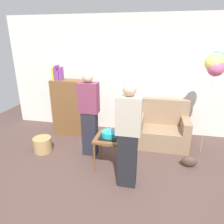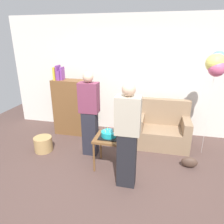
# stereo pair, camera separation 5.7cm
# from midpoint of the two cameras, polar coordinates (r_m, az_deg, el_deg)

# --- Properties ---
(ground_plane) EXTENTS (8.00, 8.00, 0.00)m
(ground_plane) POSITION_cam_midpoint_polar(r_m,az_deg,el_deg) (3.55, -0.05, -18.01)
(ground_plane) COLOR #4C3833
(wall_back) EXTENTS (6.00, 0.10, 2.70)m
(wall_back) POSITION_cam_midpoint_polar(r_m,az_deg,el_deg) (4.89, 5.43, 10.02)
(wall_back) COLOR silver
(wall_back) RESTS_ON ground_plane
(couch) EXTENTS (1.10, 0.70, 0.96)m
(couch) POSITION_cam_midpoint_polar(r_m,az_deg,el_deg) (4.52, 14.13, -4.82)
(couch) COLOR #8C7054
(couch) RESTS_ON ground_plane
(bookshelf) EXTENTS (0.80, 0.36, 1.62)m
(bookshelf) POSITION_cam_midpoint_polar(r_m,az_deg,el_deg) (4.89, -10.99, 1.51)
(bookshelf) COLOR brown
(bookshelf) RESTS_ON ground_plane
(side_table) EXTENTS (0.48, 0.48, 0.58)m
(side_table) POSITION_cam_midpoint_polar(r_m,az_deg,el_deg) (3.59, -0.45, -8.23)
(side_table) COLOR brown
(side_table) RESTS_ON ground_plane
(birthday_cake) EXTENTS (0.32, 0.32, 0.17)m
(birthday_cake) POSITION_cam_midpoint_polar(r_m,az_deg,el_deg) (3.52, -0.45, -6.26)
(birthday_cake) COLOR black
(birthday_cake) RESTS_ON side_table
(person_blowing_candles) EXTENTS (0.36, 0.22, 1.63)m
(person_blowing_candles) POSITION_cam_midpoint_polar(r_m,az_deg,el_deg) (3.86, -5.89, -0.68)
(person_blowing_candles) COLOR #23232D
(person_blowing_candles) RESTS_ON ground_plane
(person_holding_cake) EXTENTS (0.36, 0.22, 1.63)m
(person_holding_cake) POSITION_cam_midpoint_polar(r_m,az_deg,el_deg) (3.01, 4.86, -6.87)
(person_holding_cake) COLOR black
(person_holding_cake) RESTS_ON ground_plane
(wicker_basket) EXTENTS (0.36, 0.36, 0.30)m
(wicker_basket) POSITION_cam_midpoint_polar(r_m,az_deg,el_deg) (4.43, -18.31, -8.49)
(wicker_basket) COLOR #A88451
(wicker_basket) RESTS_ON ground_plane
(handbag) EXTENTS (0.28, 0.14, 0.20)m
(handbag) POSITION_cam_midpoint_polar(r_m,az_deg,el_deg) (4.01, 21.21, -12.95)
(handbag) COLOR #473328
(handbag) RESTS_ON ground_plane
(balloon_bunch) EXTENTS (0.35, 0.39, 1.98)m
(balloon_bunch) POSITION_cam_midpoint_polar(r_m,az_deg,el_deg) (4.08, 27.58, 11.99)
(balloon_bunch) COLOR silver
(balloon_bunch) RESTS_ON ground_plane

